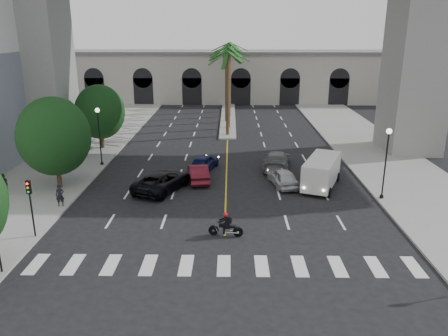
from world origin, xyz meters
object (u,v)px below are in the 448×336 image
car_a (283,177)px  car_d (277,160)px  lamp_post_left_far (99,132)px  lamp_post_right (386,158)px  cargo_van (321,171)px  traffic_signal_far (30,199)px  motorcycle_rider (227,225)px  car_e (204,162)px  pedestrian_b (4,184)px  pedestrian_a (60,195)px  car_b (198,173)px  car_c (162,181)px

car_a → car_d: bearing=-100.9°
lamp_post_left_far → lamp_post_right: size_ratio=1.00×
cargo_van → traffic_signal_far: bearing=-131.7°
motorcycle_rider → car_a: bearing=71.8°
motorcycle_rider → lamp_post_left_far: bearing=137.3°
car_a → car_e: 7.67m
motorcycle_rider → pedestrian_b: size_ratio=1.35×
lamp_post_left_far → lamp_post_right: 24.16m
car_e → pedestrian_a: 12.96m
car_b → lamp_post_right: bearing=154.1°
car_c → cargo_van: cargo_van is taller
car_b → cargo_van: 9.89m
lamp_post_left_far → traffic_signal_far: 14.52m
traffic_signal_far → car_a: size_ratio=0.88×
car_d → pedestrian_b: bearing=28.3°
car_a → pedestrian_a: (-16.01, -4.80, 0.23)m
traffic_signal_far → car_c: size_ratio=0.65×
lamp_post_right → car_b: size_ratio=1.23×
car_c → car_a: bearing=-148.8°
car_d → car_b: bearing=37.2°
lamp_post_right → car_c: 16.60m
car_c → car_e: bearing=-95.2°
lamp_post_left_far → cargo_van: (18.87, -5.31, -1.91)m
car_a → lamp_post_right: bearing=145.2°
pedestrian_b → car_b: bearing=58.6°
traffic_signal_far → car_c: bearing=52.4°
lamp_post_right → car_a: bearing=156.6°
cargo_van → pedestrian_a: bearing=-144.4°
pedestrian_a → pedestrian_b: bearing=143.2°
car_d → pedestrian_a: size_ratio=3.52×
lamp_post_left_far → motorcycle_rider: bearing=-50.6°
car_b → car_e: bearing=-105.2°
car_a → car_e: bearing=-43.1°
motorcycle_rider → car_e: bearing=107.1°
car_e → motorcycle_rider: bearing=116.8°
car_b → car_c: (-2.61, -2.22, 0.06)m
car_b → car_e: 3.04m
cargo_van → car_b: bearing=-165.4°
motorcycle_rider → car_d: (4.35, 13.53, 0.11)m
lamp_post_right → car_e: bearing=152.4°
motorcycle_rider → car_d: bearing=80.0°
lamp_post_right → car_c: (-16.32, 1.77, -2.44)m
car_b → car_c: car_c is taller
traffic_signal_far → pedestrian_a: 4.95m
cargo_van → pedestrian_a: (-18.97, -4.51, -0.38)m
pedestrian_b → car_c: bearing=51.1°
car_c → pedestrian_b: pedestrian_b is taller
motorcycle_rider → car_d: 14.21m
car_a → pedestrian_b: 21.23m
motorcycle_rider → cargo_van: size_ratio=0.36×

